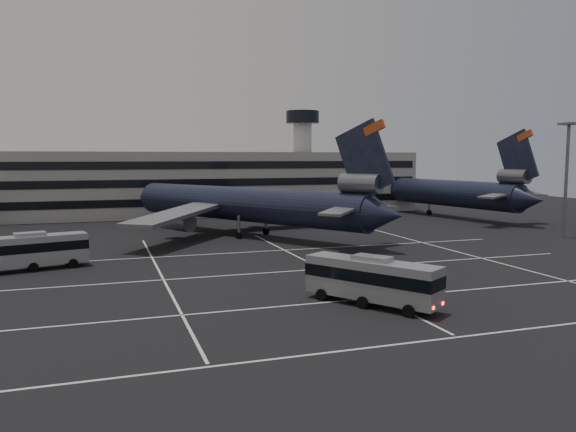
% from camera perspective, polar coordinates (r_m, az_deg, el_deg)
% --- Properties ---
extents(ground, '(260.00, 260.00, 0.00)m').
position_cam_1_polar(ground, '(57.97, -6.15, -6.88)').
color(ground, black).
rests_on(ground, ground).
extents(lane_markings, '(90.00, 55.62, 0.01)m').
position_cam_1_polar(lane_markings, '(58.86, -5.39, -6.67)').
color(lane_markings, silver).
rests_on(lane_markings, ground).
extents(terminal, '(125.00, 26.00, 24.00)m').
position_cam_1_polar(terminal, '(126.83, -14.43, 3.12)').
color(terminal, gray).
rests_on(terminal, ground).
extents(hills, '(352.00, 180.00, 44.00)m').
position_cam_1_polar(hills, '(228.58, -10.87, -0.37)').
color(hills, '#38332B').
rests_on(hills, ground).
extents(lightpole_right, '(2.40, 2.40, 18.28)m').
position_cam_1_polar(lightpole_right, '(99.16, 26.48, 4.76)').
color(lightpole_right, slate).
rests_on(lightpole_right, ground).
extents(trijet_main, '(41.30, 51.67, 18.08)m').
position_cam_1_polar(trijet_main, '(91.85, -4.29, 1.21)').
color(trijet_main, black).
rests_on(trijet_main, ground).
extents(trijet_far, '(19.64, 57.48, 18.08)m').
position_cam_1_polar(trijet_far, '(128.63, 14.49, 2.49)').
color(trijet_far, black).
rests_on(trijet_far, ground).
extents(bus_near, '(9.09, 11.96, 4.37)m').
position_cam_1_polar(bus_near, '(49.58, 8.49, -6.29)').
color(bus_near, gray).
rests_on(bus_near, ground).
extents(bus_far, '(12.62, 5.92, 4.35)m').
position_cam_1_polar(bus_far, '(70.60, -24.68, -3.11)').
color(bus_far, gray).
rests_on(bus_far, ground).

